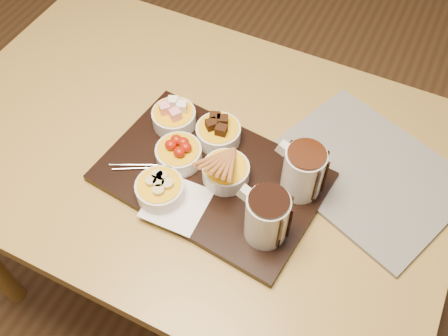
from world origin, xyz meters
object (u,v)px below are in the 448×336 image
at_px(dining_table, 193,168).
at_px(serving_board, 212,177).
at_px(newspaper, 366,172).
at_px(bowl_strawberries, 179,155).
at_px(pitcher_milk_chocolate, 303,172).
at_px(pitcher_dark_chocolate, 267,218).

bearing_deg(dining_table, serving_board, -37.55).
xyz_separation_m(serving_board, newspaper, (0.29, 0.16, -0.00)).
bearing_deg(bowl_strawberries, serving_board, -2.57).
bearing_deg(pitcher_milk_chocolate, bowl_strawberries, -163.61).
bearing_deg(pitcher_milk_chocolate, pitcher_dark_chocolate, -94.40).
bearing_deg(serving_board, dining_table, 148.59).
bearing_deg(pitcher_milk_chocolate, newspaper, 50.75).
height_order(bowl_strawberries, pitcher_milk_chocolate, pitcher_milk_chocolate).
distance_m(bowl_strawberries, pitcher_milk_chocolate, 0.27).
bearing_deg(newspaper, pitcher_dark_chocolate, -98.40).
relative_size(serving_board, pitcher_milk_chocolate, 4.03).
xyz_separation_m(dining_table, pitcher_dark_chocolate, (0.25, -0.15, 0.17)).
distance_m(dining_table, newspaper, 0.41).
relative_size(dining_table, pitcher_milk_chocolate, 10.52).
bearing_deg(pitcher_milk_chocolate, serving_board, -158.20).
height_order(serving_board, newspaper, serving_board).
distance_m(dining_table, serving_board, 0.16).
distance_m(pitcher_milk_chocolate, newspaper, 0.17).
height_order(serving_board, pitcher_milk_chocolate, pitcher_milk_chocolate).
distance_m(bowl_strawberries, newspaper, 0.41).
xyz_separation_m(bowl_strawberries, pitcher_milk_chocolate, (0.26, 0.05, 0.04)).
distance_m(dining_table, bowl_strawberries, 0.15).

